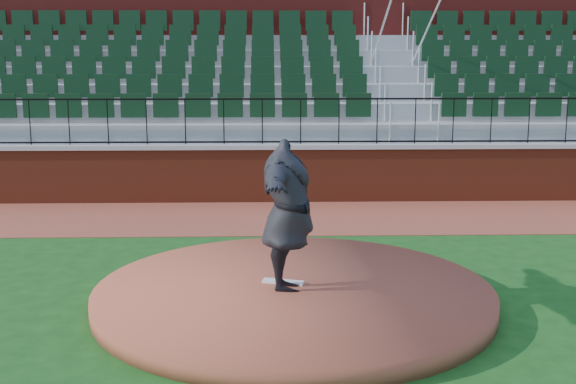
# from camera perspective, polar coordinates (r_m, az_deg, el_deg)

# --- Properties ---
(ground) EXTENTS (90.00, 90.00, 0.00)m
(ground) POSITION_cam_1_polar(r_m,az_deg,el_deg) (10.69, 0.21, -8.43)
(ground) COLOR #144615
(ground) RESTS_ON ground
(warning_track) EXTENTS (34.00, 3.20, 0.01)m
(warning_track) POSITION_cam_1_polar(r_m,az_deg,el_deg) (15.88, -0.37, -1.84)
(warning_track) COLOR brown
(warning_track) RESTS_ON ground
(field_wall) EXTENTS (34.00, 0.35, 1.20)m
(field_wall) POSITION_cam_1_polar(r_m,az_deg,el_deg) (17.33, -0.48, 1.27)
(field_wall) COLOR maroon
(field_wall) RESTS_ON ground
(wall_cap) EXTENTS (34.00, 0.45, 0.10)m
(wall_cap) POSITION_cam_1_polar(r_m,az_deg,el_deg) (17.23, -0.48, 3.40)
(wall_cap) COLOR #B7B7B7
(wall_cap) RESTS_ON field_wall
(wall_railing) EXTENTS (34.00, 0.05, 1.00)m
(wall_railing) POSITION_cam_1_polar(r_m,az_deg,el_deg) (17.16, -0.48, 5.22)
(wall_railing) COLOR black
(wall_railing) RESTS_ON wall_cap
(seating_stands) EXTENTS (34.00, 5.10, 4.60)m
(seating_stands) POSITION_cam_1_polar(r_m,az_deg,el_deg) (19.84, -0.63, 7.48)
(seating_stands) COLOR gray
(seating_stands) RESTS_ON ground
(concourse_wall) EXTENTS (34.00, 0.50, 5.50)m
(concourse_wall) POSITION_cam_1_polar(r_m,az_deg,el_deg) (22.61, -0.74, 9.08)
(concourse_wall) COLOR maroon
(concourse_wall) RESTS_ON ground
(pitchers_mound) EXTENTS (5.48, 5.48, 0.25)m
(pitchers_mound) POSITION_cam_1_polar(r_m,az_deg,el_deg) (10.71, 0.42, -7.69)
(pitchers_mound) COLOR brown
(pitchers_mound) RESTS_ON ground
(pitching_rubber) EXTENTS (0.60, 0.31, 0.04)m
(pitching_rubber) POSITION_cam_1_polar(r_m,az_deg,el_deg) (10.84, -0.36, -6.65)
(pitching_rubber) COLOR white
(pitching_rubber) RESTS_ON pitchers_mound
(pitcher) EXTENTS (0.86, 2.58, 2.06)m
(pitcher) POSITION_cam_1_polar(r_m,az_deg,el_deg) (10.33, -0.05, -1.72)
(pitcher) COLOR black
(pitcher) RESTS_ON pitchers_mound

